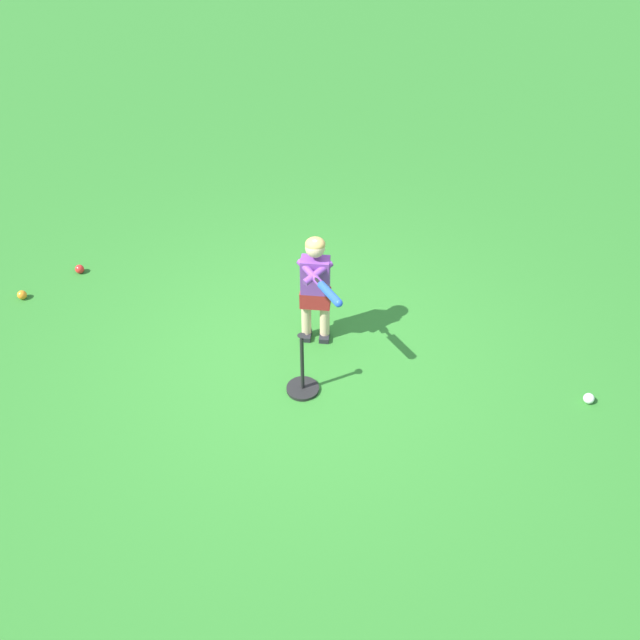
% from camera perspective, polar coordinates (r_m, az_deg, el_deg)
% --- Properties ---
extents(ground_plane, '(40.00, 40.00, 0.00)m').
position_cam_1_polar(ground_plane, '(6.22, -1.11, -3.06)').
color(ground_plane, '#2D7528').
extents(child_batter, '(0.32, 0.76, 1.08)m').
position_cam_1_polar(child_batter, '(6.00, -0.34, 3.11)').
color(child_batter, '#232328').
rests_on(child_batter, ground).
extents(play_ball_far_right, '(0.09, 0.09, 0.09)m').
position_cam_1_polar(play_ball_far_right, '(6.21, 21.40, -6.07)').
color(play_ball_far_right, white).
rests_on(play_ball_far_right, ground).
extents(play_ball_near_batter, '(0.09, 0.09, 0.09)m').
position_cam_1_polar(play_ball_near_batter, '(7.46, -23.48, 1.92)').
color(play_ball_near_batter, orange).
rests_on(play_ball_near_batter, ground).
extents(play_ball_behind_batter, '(0.09, 0.09, 0.09)m').
position_cam_1_polar(play_ball_behind_batter, '(7.63, -19.31, 4.01)').
color(play_ball_behind_batter, red).
rests_on(play_ball_behind_batter, ground).
extents(batting_tee, '(0.28, 0.28, 0.62)m').
position_cam_1_polar(batting_tee, '(5.85, -1.46, -5.10)').
color(batting_tee, black).
rests_on(batting_tee, ground).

